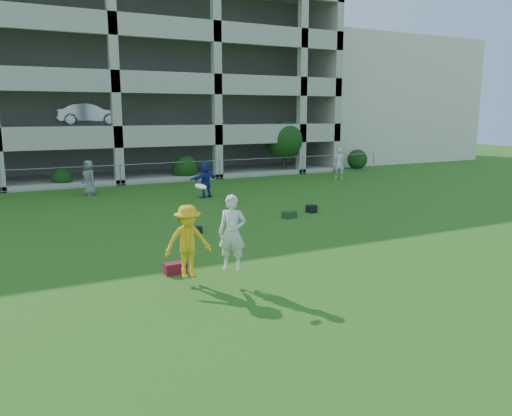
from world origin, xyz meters
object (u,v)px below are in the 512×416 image
bystander_c (89,178)px  crate_d (311,209)px  parking_garage (89,83)px  bystander_e (339,164)px  stucco_building (354,102)px  bystander_d (206,180)px  frisbee_contest (201,239)px

bystander_c → crate_d: size_ratio=4.97×
parking_garage → crate_d: bearing=-75.1°
crate_d → bystander_c: bearing=130.9°
bystander_c → bystander_e: bystander_e is taller
stucco_building → bystander_c: (-25.10, -11.78, -4.13)m
bystander_d → bystander_e: (9.64, 2.52, 0.11)m
bystander_c → bystander_d: 5.82m
stucco_building → bystander_e: stucco_building is taller
bystander_d → crate_d: bearing=95.5°
bystander_e → parking_garage: (-12.46, 12.10, 5.04)m
stucco_building → bystander_e: size_ratio=8.24×
stucco_building → bystander_d: (-20.20, -14.93, -4.14)m
bystander_c → bystander_e: 14.55m
bystander_e → crate_d: bystander_e is taller
bystander_c → bystander_e: size_ratio=0.90×
bystander_c → frisbee_contest: 14.77m
crate_d → parking_garage: parking_garage is taller
bystander_c → parking_garage: bearing=146.2°
crate_d → frisbee_contest: size_ratio=0.16×
parking_garage → bystander_e: bearing=-44.2°
bystander_c → parking_garage: 12.75m
bystander_c → crate_d: (7.42, -8.56, -0.72)m
crate_d → frisbee_contest: (-7.13, -6.20, 0.97)m
bystander_e → frisbee_contest: bearing=69.2°
bystander_e → crate_d: size_ratio=5.55×
crate_d → frisbee_contest: frisbee_contest is taller
bystander_e → frisbee_contest: 20.07m
parking_garage → stucco_building: bearing=0.7°
parking_garage → bystander_d: bearing=-79.1°
bystander_c → parking_garage: parking_garage is taller
bystander_d → frisbee_contest: frisbee_contest is taller
stucco_building → crate_d: stucco_building is taller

